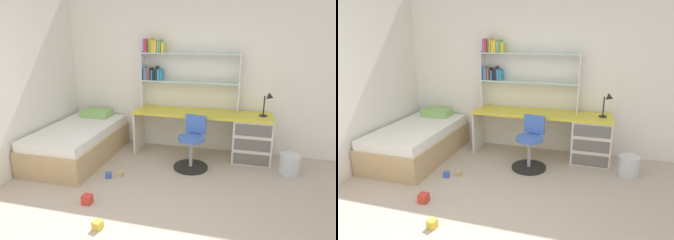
% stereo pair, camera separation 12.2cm
% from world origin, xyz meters
% --- Properties ---
extents(room_shell, '(5.45, 6.48, 2.78)m').
position_xyz_m(room_shell, '(-1.23, 1.27, 1.39)').
color(room_shell, white).
rests_on(room_shell, ground_plane).
extents(desk, '(2.21, 0.56, 0.74)m').
position_xyz_m(desk, '(0.80, 2.44, 0.41)').
color(desk, gold).
rests_on(desk, ground_plane).
extents(bookshelf_hutch, '(1.62, 0.22, 1.14)m').
position_xyz_m(bookshelf_hutch, '(-0.31, 2.60, 1.43)').
color(bookshelf_hutch, silver).
rests_on(bookshelf_hutch, desk).
extents(desk_lamp, '(0.20, 0.17, 0.38)m').
position_xyz_m(desk_lamp, '(1.21, 2.42, 0.99)').
color(desk_lamp, black).
rests_on(desk_lamp, desk).
extents(swivel_chair, '(0.52, 0.52, 0.79)m').
position_xyz_m(swivel_chair, '(0.14, 1.93, 0.31)').
color(swivel_chair, black).
rests_on(swivel_chair, ground_plane).
extents(bed_platform, '(1.02, 1.80, 0.65)m').
position_xyz_m(bed_platform, '(-1.70, 1.83, 0.27)').
color(bed_platform, tan).
rests_on(bed_platform, ground_plane).
extents(waste_bin, '(0.29, 0.29, 0.30)m').
position_xyz_m(waste_bin, '(1.55, 2.06, 0.15)').
color(waste_bin, silver).
rests_on(waste_bin, ground_plane).
extents(toy_block_yellow_0, '(0.11, 0.11, 0.09)m').
position_xyz_m(toy_block_yellow_0, '(-0.53, 0.20, 0.05)').
color(toy_block_yellow_0, gold).
rests_on(toy_block_yellow_0, ground_plane).
extents(toy_block_blue_1, '(0.10, 0.10, 0.08)m').
position_xyz_m(toy_block_blue_1, '(-0.93, 1.28, 0.04)').
color(toy_block_blue_1, '#3860B7').
rests_on(toy_block_blue_1, ground_plane).
extents(toy_block_natural_2, '(0.08, 0.08, 0.07)m').
position_xyz_m(toy_block_natural_2, '(-0.78, 1.37, 0.04)').
color(toy_block_natural_2, tan).
rests_on(toy_block_natural_2, ground_plane).
extents(toy_block_red_3, '(0.11, 0.11, 0.11)m').
position_xyz_m(toy_block_red_3, '(-0.88, 0.61, 0.05)').
color(toy_block_red_3, red).
rests_on(toy_block_red_3, ground_plane).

